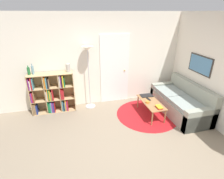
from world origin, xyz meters
The scene contains 15 objects.
ground_plane centered at (0.00, 0.00, 0.00)m, with size 14.00×14.00×0.00m, color gray.
wall_back centered at (0.01, 2.30, 1.29)m, with size 7.61×0.11×2.60m.
wall_right centered at (2.33, 1.14, 1.30)m, with size 0.08×5.28×2.60m.
rug centered at (0.99, 1.24, 0.00)m, with size 1.66×1.66×0.01m.
bookshelf centered at (-1.50, 2.09, 0.53)m, with size 1.16×0.34×1.11m.
floor_lamp centered at (-0.45, 2.07, 1.47)m, with size 0.31×0.31×1.77m.
couch centered at (1.94, 1.14, 0.29)m, with size 0.83×1.83×0.86m.
coffee_table centered at (1.06, 1.21, 0.35)m, with size 0.43×1.00×0.40m.
laptop centered at (1.09, 1.57, 0.41)m, with size 0.35×0.23×0.02m.
bowl centered at (0.93, 1.16, 0.42)m, with size 0.11×0.11×0.05m.
book_stack_on_table centered at (1.09, 0.85, 0.42)m, with size 0.13×0.19×0.05m.
remote centered at (1.05, 1.34, 0.41)m, with size 0.07×0.17×0.02m.
bottle_left centered at (-1.96, 2.10, 1.21)m, with size 0.07×0.07×0.23m.
bottle_middle centered at (-1.86, 2.12, 1.23)m, with size 0.06×0.06×0.27m.
vase_on_shelf centered at (-0.98, 2.09, 1.22)m, with size 0.11×0.11×0.22m.
Camera 1 is at (-0.97, -2.50, 2.58)m, focal length 28.00 mm.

